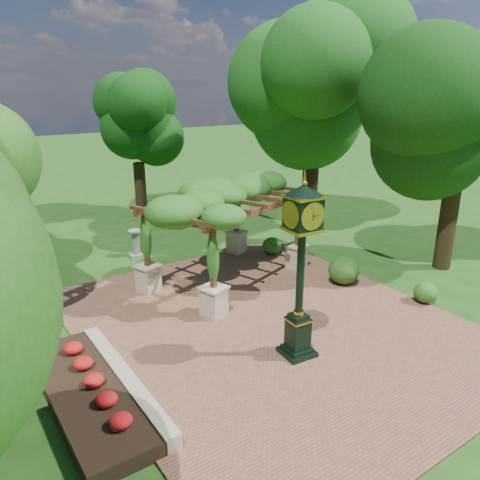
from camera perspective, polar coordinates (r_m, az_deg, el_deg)
ground at (r=13.31m, az=6.24°, el=-11.88°), size 120.00×120.00×0.00m
brick_plaza at (r=13.97m, az=3.54°, el=-10.14°), size 10.00×12.00×0.04m
border_wall at (r=11.59m, az=-13.81°, el=-16.26°), size 0.35×5.00×0.40m
flower_bed at (r=11.40m, az=-18.21°, el=-17.49°), size 1.50×5.00×0.36m
pedestal_clock at (r=11.41m, az=7.47°, el=-2.06°), size 0.97×0.97×4.57m
pergola at (r=16.03m, az=-1.68°, el=4.74°), size 6.41×5.04×3.53m
sundial at (r=19.52m, az=-12.57°, el=-0.57°), size 0.64×0.64×1.10m
shrub_front at (r=16.17m, az=21.69°, el=-5.95°), size 0.97×0.97×0.67m
shrub_mid at (r=16.77m, az=12.53°, el=-3.62°), size 1.36×1.36×0.96m
shrub_back at (r=19.26m, az=3.92°, el=-0.69°), size 0.89×0.89×0.71m
tree_north at (r=25.34m, az=-12.58°, el=13.93°), size 3.65×3.65×7.12m
tree_east_far at (r=22.48m, az=9.12°, el=18.44°), size 4.96×4.96×9.87m
tree_east_near at (r=18.49m, az=25.46°, el=12.78°), size 4.48×4.48×7.89m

